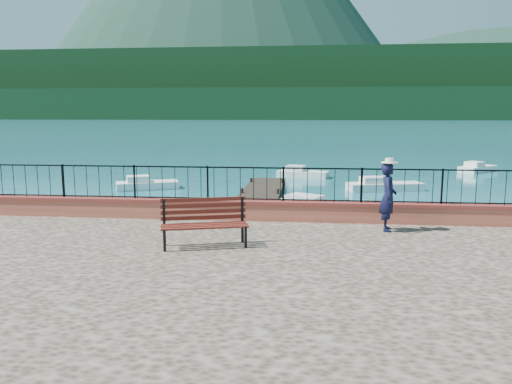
% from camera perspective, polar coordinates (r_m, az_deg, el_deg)
% --- Properties ---
extents(ground, '(2000.00, 2000.00, 0.00)m').
position_cam_1_polar(ground, '(11.28, 3.59, -13.33)').
color(ground, '#19596B').
rests_on(ground, ground).
extents(parapet, '(28.00, 0.46, 0.58)m').
position_cam_1_polar(parapet, '(14.40, 4.30, -2.18)').
color(parapet, '#C95F48').
rests_on(parapet, promenade).
extents(railing, '(27.00, 0.05, 0.95)m').
position_cam_1_polar(railing, '(14.27, 4.34, 0.83)').
color(railing, black).
rests_on(railing, parapet).
extents(dock, '(2.00, 16.00, 0.30)m').
position_cam_1_polar(dock, '(22.93, -0.07, -1.33)').
color(dock, '#2D231C').
rests_on(dock, ground).
extents(far_forest, '(900.00, 60.00, 18.00)m').
position_cam_1_polar(far_forest, '(310.45, 6.10, 9.92)').
color(far_forest, black).
rests_on(far_forest, ground).
extents(foothills, '(900.00, 120.00, 44.00)m').
position_cam_1_polar(foothills, '(370.84, 6.15, 11.78)').
color(foothills, black).
rests_on(foothills, ground).
extents(park_bench, '(2.11, 1.18, 1.11)m').
position_cam_1_polar(park_bench, '(11.72, -5.89, -4.64)').
color(park_bench, black).
rests_on(park_bench, promenade).
extents(person, '(0.49, 0.70, 1.80)m').
position_cam_1_polar(person, '(13.53, 14.85, -0.56)').
color(person, black).
rests_on(person, promenade).
extents(hat, '(0.44, 0.44, 0.12)m').
position_cam_1_polar(hat, '(13.41, 15.02, 3.49)').
color(hat, white).
rests_on(hat, person).
extents(boat_0, '(4.09, 1.71, 0.80)m').
position_cam_1_polar(boat_0, '(20.75, -19.50, -2.26)').
color(boat_0, silver).
rests_on(boat_0, ground).
extents(boat_1, '(4.34, 3.19, 0.80)m').
position_cam_1_polar(boat_1, '(21.34, 7.09, -1.50)').
color(boat_1, silver).
rests_on(boat_1, ground).
extents(boat_2, '(4.32, 2.25, 0.80)m').
position_cam_1_polar(boat_2, '(28.58, 14.52, 0.97)').
color(boat_2, silver).
rests_on(boat_2, ground).
extents(boat_3, '(3.65, 2.55, 0.80)m').
position_cam_1_polar(boat_3, '(28.87, -12.31, 1.12)').
color(boat_3, white).
rests_on(boat_3, ground).
extents(boat_4, '(3.56, 2.06, 0.80)m').
position_cam_1_polar(boat_4, '(33.46, 5.37, 2.37)').
color(boat_4, silver).
rests_on(boat_4, ground).
extents(boat_5, '(3.28, 3.13, 0.80)m').
position_cam_1_polar(boat_5, '(39.89, 24.04, 2.70)').
color(boat_5, white).
rests_on(boat_5, ground).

